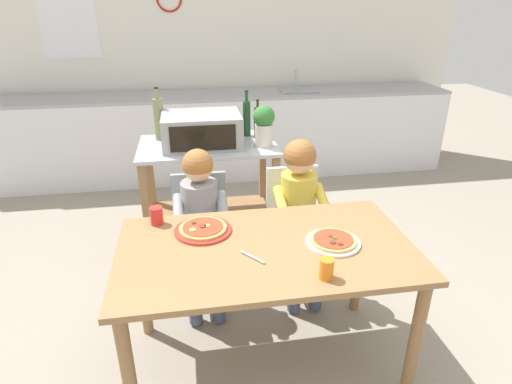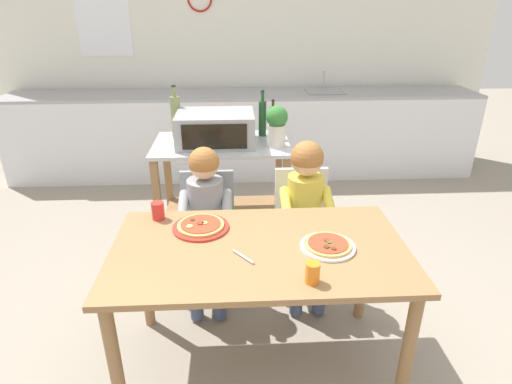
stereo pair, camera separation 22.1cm
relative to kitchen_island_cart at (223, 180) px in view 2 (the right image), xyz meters
The scene contains 19 objects.
ground_plane 0.62m from the kitchen_island_cart, 15.86° to the left, with size 12.58×12.58×0.00m, color gray.
back_wall_tiled 2.16m from the kitchen_island_cart, 84.40° to the left, with size 5.58×0.14×2.70m.
kitchen_counter 1.61m from the kitchen_island_cart, 82.78° to the left, with size 5.02×0.60×1.11m.
kitchen_island_cart is the anchor object (origin of this frame).
toaster_oven 0.40m from the kitchen_island_cart, 152.33° to the right, with size 0.54×0.41×0.22m.
bottle_clear_vinegar 0.58m from the kitchen_island_cart, 152.86° to the left, with size 0.07×0.07×0.38m.
bottle_dark_olive_oil 0.57m from the kitchen_island_cart, 15.02° to the left, with size 0.05×0.05×0.28m.
bottle_squat_spirits 0.55m from the kitchen_island_cart, 27.74° to the left, with size 0.06×0.06×0.34m.
potted_herb_plant 0.60m from the kitchen_island_cart, 15.67° to the right, with size 0.15×0.15×0.29m.
dining_table 1.22m from the kitchen_island_cart, 80.50° to the right, with size 1.41×0.79×0.74m.
dining_chair_left 0.53m from the kitchen_island_cart, 99.75° to the right, with size 0.36×0.36×0.81m.
dining_chair_right 0.73m from the kitchen_island_cart, 43.91° to the right, with size 0.36×0.36×0.81m.
child_in_grey_shirt 0.65m from the kitchen_island_cart, 97.90° to the right, with size 0.32×0.42×1.01m.
child_in_yellow_shirt 0.82m from the kitchen_island_cart, 49.91° to the right, with size 0.32×0.42×1.03m.
pizza_plate_red_rimmed 1.02m from the kitchen_island_cart, 95.06° to the right, with size 0.29×0.29×0.03m.
pizza_plate_white 1.34m from the kitchen_island_cart, 66.88° to the right, with size 0.26×0.26×0.03m.
drinking_cup_orange 1.55m from the kitchen_island_cart, 74.83° to the right, with size 0.06×0.06×0.09m, color orange.
drinking_cup_red 0.97m from the kitchen_island_cart, 109.90° to the right, with size 0.07×0.07×0.10m, color red.
serving_spoon 1.31m from the kitchen_island_cart, 84.59° to the right, with size 0.01×0.01×0.14m, color #B7BABF.
Camera 2 is at (-0.11, -1.71, 1.80)m, focal length 29.53 mm.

